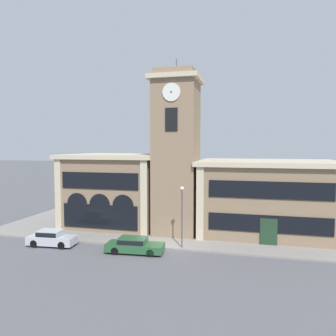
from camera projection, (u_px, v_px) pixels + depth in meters
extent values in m
plane|color=#56565B|center=(163.00, 249.00, 28.76)|extent=(300.00, 300.00, 0.00)
cube|color=gray|center=(180.00, 228.00, 35.86)|extent=(39.33, 14.70, 0.15)
cube|color=#897056|center=(176.00, 159.00, 33.41)|extent=(4.27, 4.27, 15.53)
cube|color=beige|center=(176.00, 79.00, 32.87)|extent=(4.97, 4.97, 0.45)
cube|color=#897056|center=(176.00, 74.00, 32.84)|extent=(3.93, 3.93, 0.60)
cylinder|color=#4C4C51|center=(176.00, 65.00, 32.78)|extent=(0.10, 0.10, 1.20)
cylinder|color=silver|center=(171.00, 92.00, 30.86)|extent=(1.73, 0.10, 1.73)
cylinder|color=black|center=(171.00, 92.00, 30.80)|extent=(0.14, 0.04, 0.14)
cylinder|color=silver|center=(156.00, 96.00, 33.51)|extent=(0.10, 1.73, 1.73)
cylinder|color=black|center=(155.00, 96.00, 33.53)|extent=(0.04, 0.14, 0.14)
cube|color=black|center=(171.00, 119.00, 31.04)|extent=(1.20, 0.10, 2.20)
cube|color=#897056|center=(118.00, 191.00, 38.04)|extent=(10.23, 9.49, 7.70)
cube|color=beige|center=(118.00, 156.00, 37.77)|extent=(10.93, 10.19, 0.45)
cube|color=beige|center=(58.00, 196.00, 34.55)|extent=(0.70, 0.16, 7.70)
cube|color=beige|center=(144.00, 199.00, 32.23)|extent=(0.70, 0.16, 7.70)
cube|color=black|center=(99.00, 181.00, 33.30)|extent=(8.39, 0.10, 1.69)
cube|color=black|center=(100.00, 217.00, 33.54)|extent=(8.18, 0.10, 2.46)
cylinder|color=black|center=(77.00, 204.00, 34.08)|extent=(2.25, 0.06, 2.25)
cylinder|color=black|center=(100.00, 205.00, 33.45)|extent=(2.25, 0.06, 2.25)
cylinder|color=black|center=(123.00, 206.00, 32.83)|extent=(2.25, 0.06, 2.25)
cube|color=#897056|center=(267.00, 199.00, 34.00)|extent=(13.23, 9.49, 7.13)
cube|color=beige|center=(267.00, 163.00, 33.75)|extent=(13.93, 10.19, 0.45)
cube|color=beige|center=(200.00, 204.00, 30.88)|extent=(0.70, 0.16, 7.13)
cube|color=black|center=(269.00, 190.00, 29.27)|extent=(10.85, 0.10, 1.57)
cube|color=#1E3823|center=(269.00, 232.00, 29.52)|extent=(1.50, 0.12, 2.57)
cube|color=black|center=(269.00, 224.00, 29.47)|extent=(10.85, 0.10, 1.60)
cube|color=#B2B7C1|center=(52.00, 240.00, 29.74)|extent=(4.41, 2.01, 0.72)
cube|color=#B2B7C1|center=(50.00, 233.00, 29.73)|extent=(2.17, 1.69, 0.54)
cube|color=black|center=(50.00, 233.00, 29.73)|extent=(2.09, 1.72, 0.40)
cylinder|color=black|center=(70.00, 241.00, 30.26)|extent=(0.70, 0.27, 0.69)
cylinder|color=black|center=(62.00, 245.00, 28.78)|extent=(0.70, 0.27, 0.69)
cylinder|color=black|center=(43.00, 239.00, 30.73)|extent=(0.70, 0.27, 0.69)
cylinder|color=black|center=(34.00, 244.00, 29.25)|extent=(0.70, 0.27, 0.69)
cube|color=#285633|center=(135.00, 247.00, 27.79)|extent=(5.01, 2.13, 0.64)
cube|color=#285633|center=(133.00, 240.00, 27.79)|extent=(2.45, 1.77, 0.49)
cube|color=black|center=(133.00, 240.00, 27.79)|extent=(2.36, 1.80, 0.37)
cylinder|color=black|center=(154.00, 247.00, 28.31)|extent=(0.67, 0.26, 0.65)
cylinder|color=black|center=(150.00, 253.00, 26.76)|extent=(0.67, 0.26, 0.65)
cylinder|color=black|center=(121.00, 245.00, 28.85)|extent=(0.67, 0.26, 0.65)
cylinder|color=black|center=(115.00, 251.00, 27.30)|extent=(0.67, 0.26, 0.65)
cylinder|color=#4C4C51|center=(182.00, 219.00, 28.70)|extent=(0.12, 0.12, 5.05)
sphere|color=silver|center=(182.00, 189.00, 28.52)|extent=(0.36, 0.36, 0.36)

